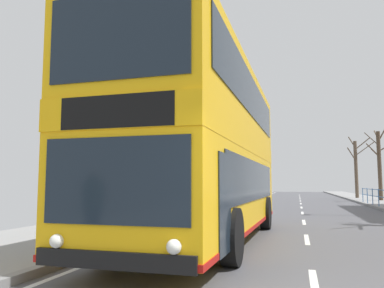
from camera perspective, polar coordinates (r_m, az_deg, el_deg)
The scene contains 3 objects.
double_decker_bus_main at distance 10.17m, azimuth 2.09°, elevation -0.86°, with size 2.85×10.26×4.52m.
bare_tree_far_00 at distance 35.29m, azimuth 25.93°, elevation -2.39°, with size 2.77×2.49×6.43m.
bare_tree_far_02 at distance 40.56m, azimuth 23.06°, elevation -3.14°, with size 2.68×2.37×5.97m.
Camera 1 is at (-0.20, -3.51, 1.47)m, focal length 36.15 mm.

